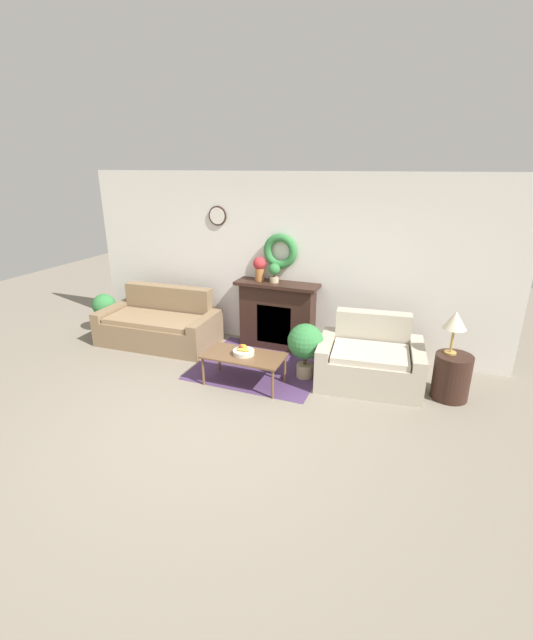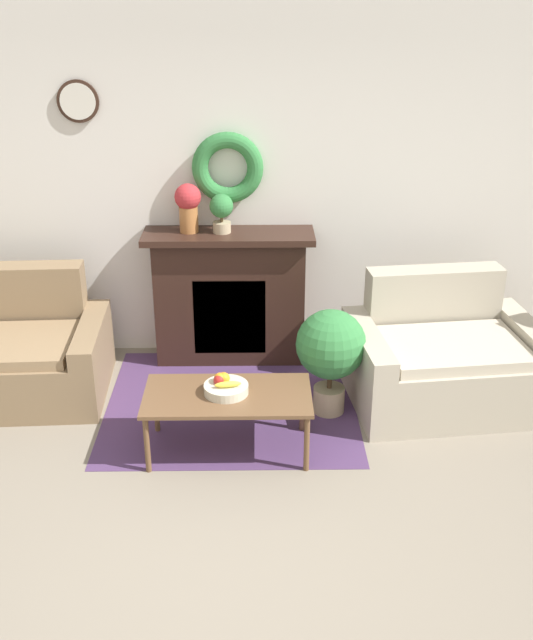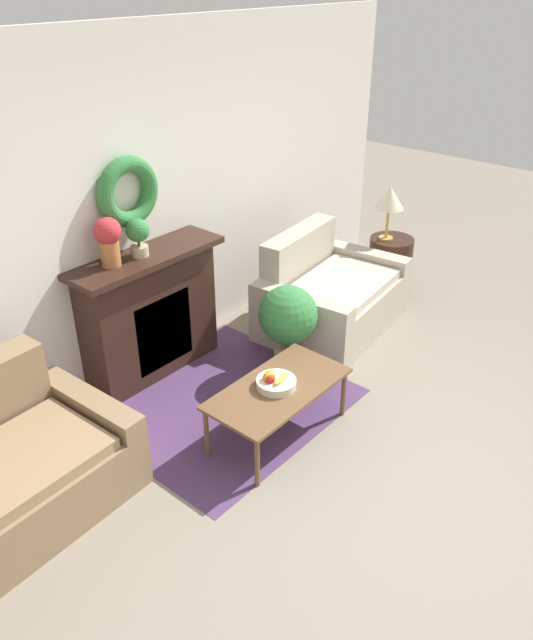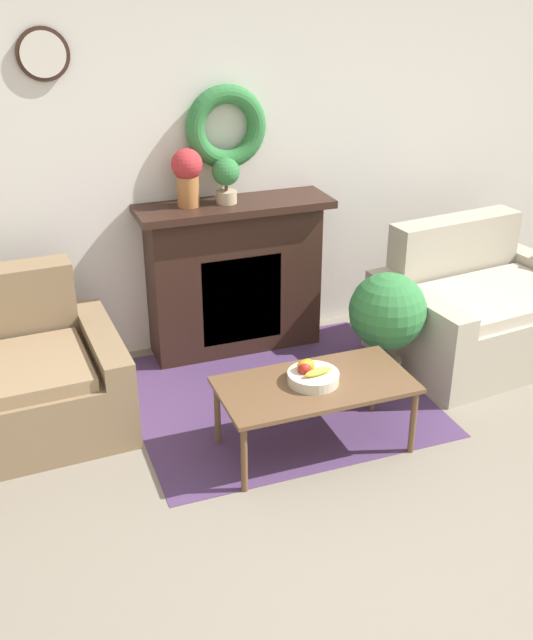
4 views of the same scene
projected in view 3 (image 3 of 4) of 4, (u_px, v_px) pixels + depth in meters
name	position (u px, v px, depth m)	size (l,w,h in m)	color
ground_plane	(417.00, 511.00, 3.95)	(16.00, 16.00, 0.00)	gray
floor_rug	(221.00, 402.00, 4.94)	(1.80, 1.65, 0.01)	#4C335B
wall_back	(124.00, 212.00, 4.80)	(6.80, 0.19, 2.70)	white
fireplace	(150.00, 313.00, 5.08)	(1.31, 0.41, 1.07)	#331E16
loveseat_right	(329.00, 296.00, 5.85)	(1.45, 1.12, 0.89)	#B2A893
coffee_table	(278.00, 391.00, 4.42)	(1.07, 0.55, 0.42)	brown
fruit_bowl	(275.00, 382.00, 4.38)	(0.29, 0.29, 0.12)	beige
side_table_by_loveseat	(390.00, 265.00, 6.51)	(0.45, 0.45, 0.58)	#331E16
table_lamp	(390.00, 199.00, 6.14)	(0.28, 0.28, 0.55)	#B28E42
vase_on_mantel_left	(108.00, 238.00, 4.51)	(0.20, 0.20, 0.37)	#AD6B38
potted_plant_on_mantel	(138.00, 235.00, 4.69)	(0.18, 0.18, 0.30)	tan
potted_plant_floor_by_loveseat	(288.00, 318.00, 5.09)	(0.49, 0.49, 0.78)	tan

